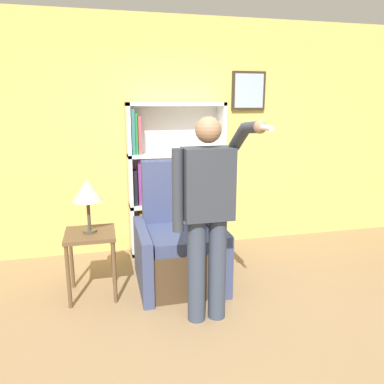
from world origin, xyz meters
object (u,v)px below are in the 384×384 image
bookcase (168,182)px  armchair (178,246)px  person_standing (208,210)px  side_table (91,243)px  table_lamp (87,192)px

bookcase → armchair: size_ratio=1.48×
person_standing → side_table: 1.24m
bookcase → person_standing: bookcase is taller
armchair → table_lamp: armchair is taller
person_standing → side_table: size_ratio=2.69×
armchair → table_lamp: (-0.86, -0.10, 0.65)m
person_standing → side_table: (-0.95, 0.66, -0.45)m
bookcase → table_lamp: bookcase is taller
person_standing → side_table: bearing=145.4°
bookcase → armchair: bearing=-93.7°
bookcase → side_table: bookcase is taller
bookcase → person_standing: size_ratio=1.06×
armchair → side_table: 0.88m
person_standing → table_lamp: size_ratio=3.39×
bookcase → side_table: 1.36m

